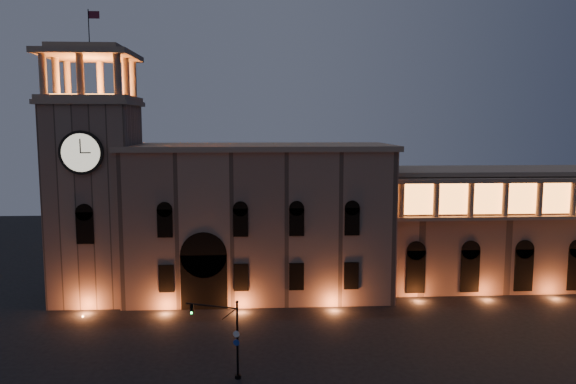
{
  "coord_description": "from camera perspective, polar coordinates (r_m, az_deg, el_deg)",
  "views": [
    {
      "loc": [
        -2.22,
        -43.2,
        20.1
      ],
      "look_at": [
        1.08,
        16.0,
        12.76
      ],
      "focal_mm": 35.0,
      "sensor_mm": 36.0,
      "label": 1
    }
  ],
  "objects": [
    {
      "name": "ground",
      "position": [
        47.7,
        -0.23,
        -17.87
      ],
      "size": [
        160.0,
        160.0,
        0.0
      ],
      "primitive_type": "plane",
      "color": "black",
      "rests_on": "ground"
    },
    {
      "name": "government_building",
      "position": [
        66.11,
        -3.02,
        -2.82
      ],
      "size": [
        30.8,
        12.8,
        17.6
      ],
      "color": "#7F6253",
      "rests_on": "ground"
    },
    {
      "name": "clock_tower",
      "position": [
        67.16,
        -18.96,
        0.18
      ],
      "size": [
        9.8,
        9.8,
        32.4
      ],
      "color": "#7F6253",
      "rests_on": "ground"
    },
    {
      "name": "colonnade_wing",
      "position": [
        76.41,
        23.51,
        -3.15
      ],
      "size": [
        40.6,
        11.5,
        14.5
      ],
      "color": "#7A5D4E",
      "rests_on": "ground"
    },
    {
      "name": "traffic_light",
      "position": [
        45.87,
        -6.1,
        -14.41
      ],
      "size": [
        4.39,
        1.8,
        6.36
      ],
      "rotation": [
        0.0,
        0.0,
        -0.35
      ],
      "color": "black",
      "rests_on": "ground"
    }
  ]
}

